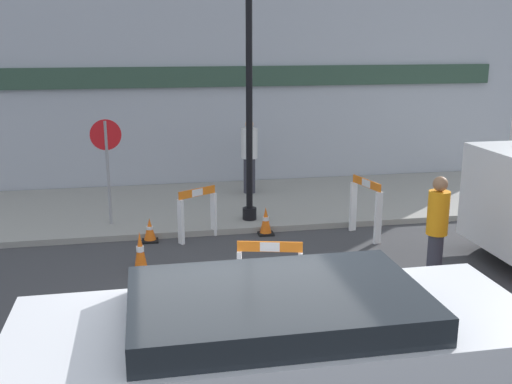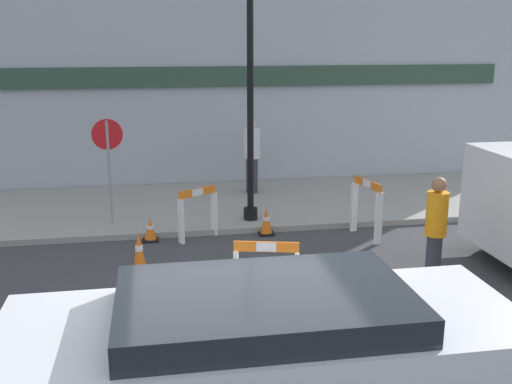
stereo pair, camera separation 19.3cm
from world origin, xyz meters
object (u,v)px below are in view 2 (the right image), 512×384
at_px(streetlamp_post, 250,50).
at_px(person_worker, 436,227).
at_px(stop_sign, 108,154).
at_px(person_pedestrian, 252,154).

distance_m(streetlamp_post, person_worker, 4.93).
distance_m(streetlamp_post, stop_sign, 3.42).
height_order(streetlamp_post, person_worker, streetlamp_post).
relative_size(streetlamp_post, person_pedestrian, 3.01).
bearing_deg(streetlamp_post, person_pedestrian, 79.86).
height_order(stop_sign, person_worker, stop_sign).
relative_size(stop_sign, person_pedestrian, 1.20).
bearing_deg(stop_sign, streetlamp_post, 168.88).
bearing_deg(person_pedestrian, person_worker, 100.75).
bearing_deg(person_pedestrian, stop_sign, 23.63).
bearing_deg(person_worker, person_pedestrian, -33.57).
xyz_separation_m(person_worker, person_pedestrian, (-1.90, 5.68, 0.12)).
relative_size(person_worker, person_pedestrian, 0.98).
bearing_deg(person_worker, streetlamp_post, -19.17).
distance_m(streetlamp_post, person_pedestrian, 3.28).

